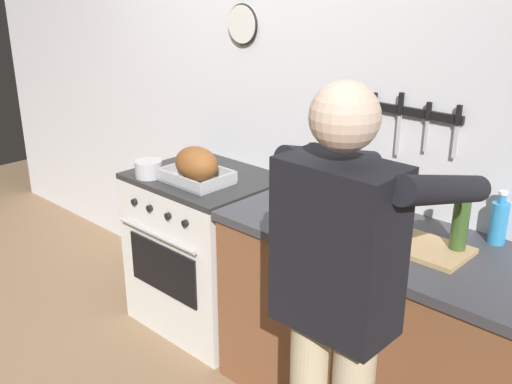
% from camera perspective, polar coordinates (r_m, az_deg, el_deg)
% --- Properties ---
extents(wall_back, '(6.00, 0.13, 2.60)m').
position_cam_1_polar(wall_back, '(3.24, 2.26, 8.96)').
color(wall_back, silver).
rests_on(wall_back, ground).
extents(counter_block, '(2.03, 0.65, 0.90)m').
position_cam_1_polar(counter_block, '(2.67, 17.10, -14.53)').
color(counter_block, brown).
rests_on(counter_block, ground).
extents(stove, '(0.76, 0.67, 0.90)m').
position_cam_1_polar(stove, '(3.42, -4.76, -5.56)').
color(stove, white).
rests_on(stove, ground).
extents(person_cook, '(0.51, 0.63, 1.66)m').
position_cam_1_polar(person_cook, '(1.98, 7.93, -9.99)').
color(person_cook, '#C6B793').
rests_on(person_cook, ground).
extents(roasting_pan, '(0.35, 0.26, 0.19)m').
position_cam_1_polar(roasting_pan, '(3.12, -5.70, 2.47)').
color(roasting_pan, '#B7B7BC').
rests_on(roasting_pan, stove).
extents(saucepan, '(0.15, 0.15, 0.09)m').
position_cam_1_polar(saucepan, '(3.25, -10.21, 2.19)').
color(saucepan, '#B7B7BC').
rests_on(saucepan, stove).
extents(cutting_board, '(0.36, 0.24, 0.02)m').
position_cam_1_polar(cutting_board, '(2.48, 15.61, -5.09)').
color(cutting_board, tan).
rests_on(cutting_board, counter_block).
extents(bottle_dish_soap, '(0.07, 0.07, 0.23)m').
position_cam_1_polar(bottle_dish_soap, '(2.60, 22.20, -2.65)').
color(bottle_dish_soap, '#338CCC').
rests_on(bottle_dish_soap, counter_block).
extents(bottle_olive_oil, '(0.06, 0.06, 0.29)m').
position_cam_1_polar(bottle_olive_oil, '(2.44, 18.93, -2.94)').
color(bottle_olive_oil, '#385623').
rests_on(bottle_olive_oil, counter_block).
extents(bottle_vinegar, '(0.06, 0.06, 0.25)m').
position_cam_1_polar(bottle_vinegar, '(2.54, 13.98, -1.92)').
color(bottle_vinegar, '#997F4C').
rests_on(bottle_vinegar, counter_block).
extents(bottle_cooking_oil, '(0.08, 0.08, 0.28)m').
position_cam_1_polar(bottle_cooking_oil, '(2.86, 5.30, 1.48)').
color(bottle_cooking_oil, gold).
rests_on(bottle_cooking_oil, counter_block).
extents(bottle_hot_sauce, '(0.05, 0.05, 0.21)m').
position_cam_1_polar(bottle_hot_sauce, '(2.99, 5.21, 1.66)').
color(bottle_hot_sauce, red).
rests_on(bottle_hot_sauce, counter_block).
extents(bottle_soy_sauce, '(0.06, 0.06, 0.22)m').
position_cam_1_polar(bottle_soy_sauce, '(2.72, 9.35, -0.37)').
color(bottle_soy_sauce, black).
rests_on(bottle_soy_sauce, counter_block).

